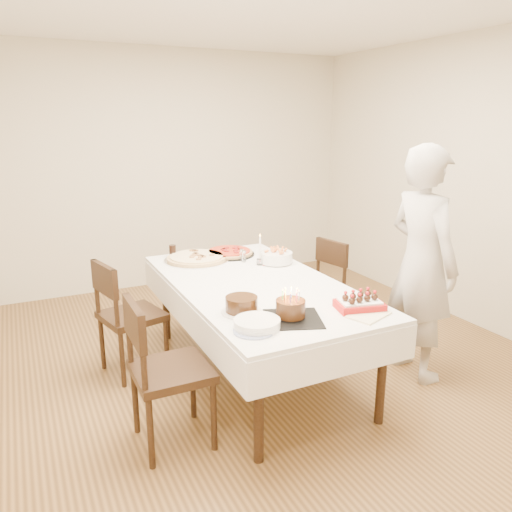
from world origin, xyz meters
name	(u,v)px	position (x,y,z in m)	size (l,w,h in m)	color
floor	(265,370)	(0.00, 0.00, 0.00)	(5.00, 5.00, 0.00)	#51371B
wall_back	(168,170)	(0.00, 2.50, 1.35)	(4.50, 0.04, 2.70)	beige
wall_right	(485,184)	(2.25, 0.00, 1.35)	(0.04, 5.00, 2.70)	beige
dining_table	(256,329)	(-0.09, -0.02, 0.38)	(1.14, 2.14, 0.75)	silver
chair_right_savory	(316,290)	(0.71, 0.38, 0.44)	(0.45, 0.45, 0.88)	black
chair_left_savory	(132,316)	(-0.92, 0.45, 0.46)	(0.47, 0.47, 0.92)	black
chair_left_dessert	(172,371)	(-0.91, -0.56, 0.47)	(0.49, 0.49, 0.95)	black
person	(422,264)	(1.04, -0.53, 0.88)	(0.65, 0.42, 1.77)	beige
pizza_white	(197,258)	(-0.28, 0.74, 0.77)	(0.56, 0.56, 0.04)	beige
pizza_pepperoni	(229,252)	(0.04, 0.79, 0.77)	(0.45, 0.45, 0.04)	red
red_placemat	(273,261)	(0.29, 0.43, 0.75)	(0.22, 0.22, 0.01)	#B21E1E
pasta_bowl	(276,257)	(0.29, 0.37, 0.80)	(0.27, 0.27, 0.09)	white
taper_candle	(260,249)	(0.15, 0.39, 0.89)	(0.06, 0.06, 0.27)	white
shaker_pair	(244,256)	(0.06, 0.53, 0.80)	(0.08, 0.08, 0.10)	white
cola_glass	(173,251)	(-0.44, 0.94, 0.80)	(0.06, 0.06, 0.11)	black
layer_cake	(242,305)	(-0.43, -0.52, 0.80)	(0.26, 0.26, 0.10)	black
cake_board	(293,319)	(-0.19, -0.75, 0.75)	(0.34, 0.34, 0.01)	black
birthday_cake	(291,303)	(-0.19, -0.72, 0.85)	(0.18, 0.18, 0.17)	#3B2010
strawberry_box	(360,304)	(0.27, -0.79, 0.79)	(0.29, 0.20, 0.07)	#9F1312
box_lid	(369,316)	(0.26, -0.91, 0.75)	(0.27, 0.18, 0.02)	beige
plate_stack	(257,324)	(-0.45, -0.78, 0.78)	(0.27, 0.27, 0.06)	white
china_plate	(254,331)	(-0.48, -0.81, 0.75)	(0.24, 0.24, 0.01)	white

